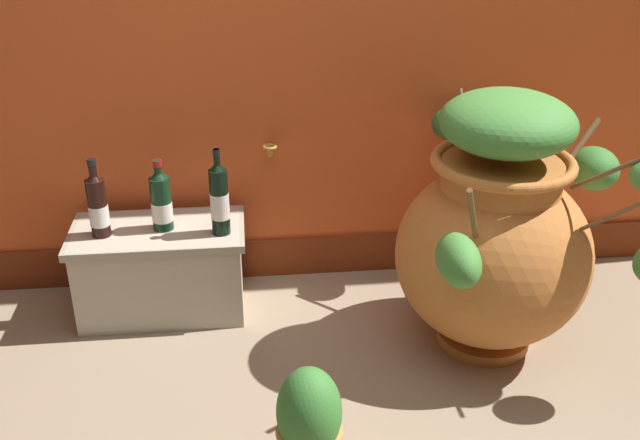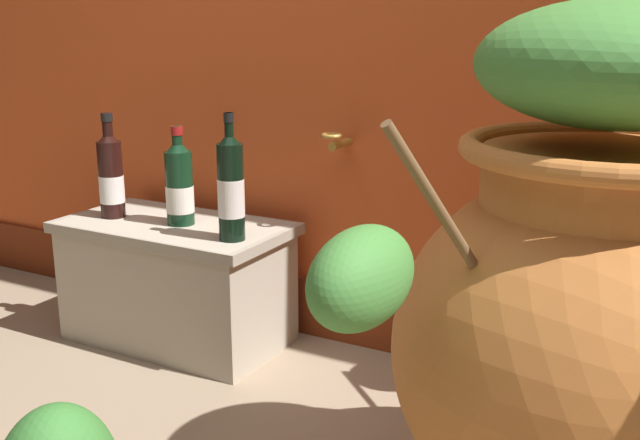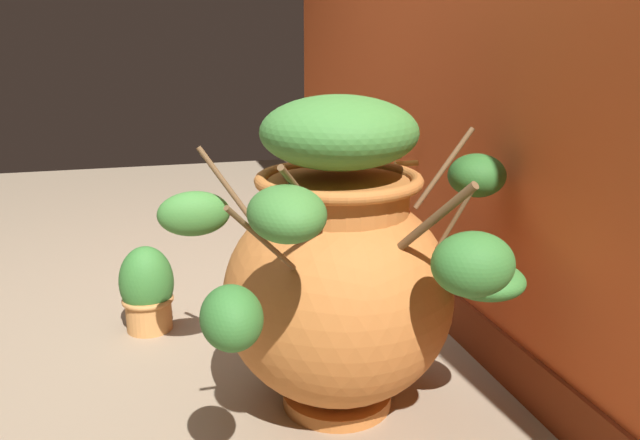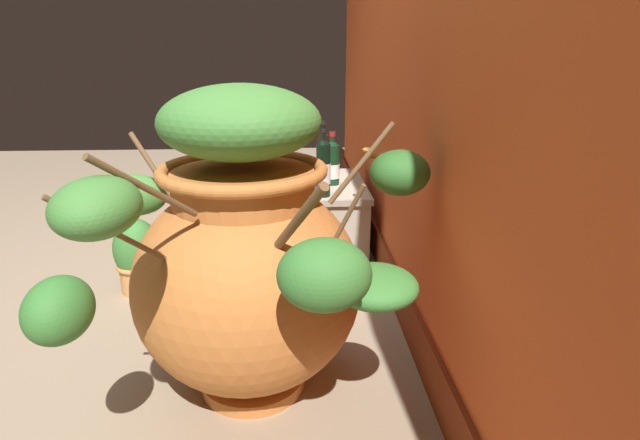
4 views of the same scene
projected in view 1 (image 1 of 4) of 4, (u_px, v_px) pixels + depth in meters
The scene contains 6 objects.
terracotta_urn at pixel (498, 234), 2.58m from camera, with size 0.88×1.05×0.95m.
stone_ledge at pixel (161, 266), 2.88m from camera, with size 0.66×0.36×0.36m.
wine_bottle_left at pixel (98, 204), 2.70m from camera, with size 0.07×0.07×0.30m.
wine_bottle_middle at pixel (161, 200), 2.76m from camera, with size 0.08×0.08×0.28m.
wine_bottle_right at pixel (219, 198), 2.71m from camera, with size 0.07×0.07×0.33m.
potted_shrub at pixel (309, 422), 2.14m from camera, with size 0.20×0.21×0.34m.
Camera 1 is at (-0.33, -1.68, 1.63)m, focal length 41.67 mm.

